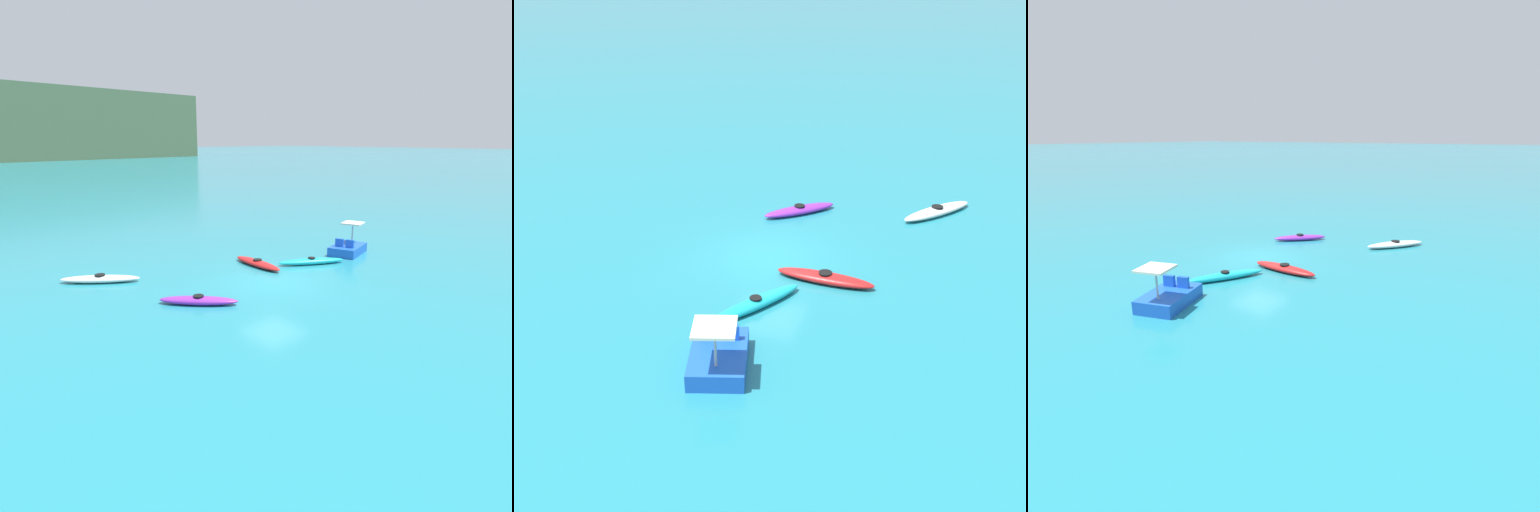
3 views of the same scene
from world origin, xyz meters
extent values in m
plane|color=teal|center=(0.00, 0.00, 0.00)|extent=(600.00, 600.00, 0.00)
ellipsoid|color=purple|center=(-4.20, -0.17, 0.16)|extent=(2.67, 2.67, 0.32)
cylinder|color=black|center=(-4.20, -0.17, 0.35)|extent=(0.60, 0.60, 0.05)
ellipsoid|color=#19B7C6|center=(3.47, 0.87, 0.16)|extent=(3.36, 2.19, 0.32)
cylinder|color=black|center=(3.47, 0.87, 0.35)|extent=(0.51, 0.51, 0.05)
ellipsoid|color=red|center=(1.13, 2.42, 0.16)|extent=(0.79, 3.34, 0.32)
cylinder|color=black|center=(1.13, 2.42, 0.35)|extent=(0.46, 0.46, 0.05)
ellipsoid|color=white|center=(-5.99, 5.09, 0.16)|extent=(3.27, 2.67, 0.32)
cylinder|color=black|center=(-5.99, 5.09, 0.35)|extent=(0.65, 0.65, 0.05)
cube|color=blue|center=(6.68, 1.05, 0.25)|extent=(2.75, 2.19, 0.50)
cube|color=blue|center=(6.06, 1.16, 0.72)|extent=(0.29, 0.47, 0.44)
cube|color=blue|center=(6.25, 0.59, 0.72)|extent=(0.29, 0.47, 0.44)
cylinder|color=#B2B2B7|center=(7.34, 1.28, 1.05)|extent=(0.08, 0.08, 1.10)
cube|color=silver|center=(7.34, 1.28, 1.64)|extent=(1.39, 1.39, 0.08)
camera|label=1|loc=(-13.39, -14.19, 6.29)|focal=31.59mm
camera|label=2|loc=(20.59, 7.55, 10.74)|focal=48.43mm
camera|label=3|loc=(15.66, 12.54, 6.07)|focal=28.32mm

